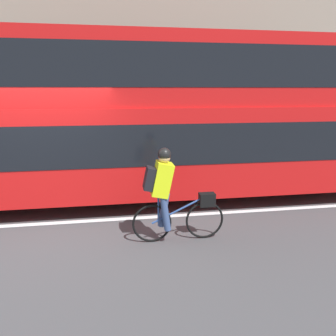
% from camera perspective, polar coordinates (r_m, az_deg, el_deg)
% --- Properties ---
extents(ground_plane, '(80.00, 80.00, 0.00)m').
position_cam_1_polar(ground_plane, '(6.53, -20.03, -9.52)').
color(ground_plane, '#424244').
extents(road_center_line, '(50.00, 0.14, 0.01)m').
position_cam_1_polar(road_center_line, '(6.65, -19.82, -9.03)').
color(road_center_line, silver).
rests_on(road_center_line, ground_plane).
extents(sidewalk_curb, '(60.00, 1.99, 0.11)m').
position_cam_1_polar(sidewalk_curb, '(10.97, -15.70, 0.29)').
color(sidewalk_curb, gray).
rests_on(sidewalk_curb, ground_plane).
extents(building_facade, '(60.00, 0.30, 9.18)m').
position_cam_1_polar(building_facade, '(12.04, -16.56, 23.13)').
color(building_facade, gray).
rests_on(building_facade, ground_plane).
extents(bus, '(10.08, 2.51, 3.53)m').
position_cam_1_polar(bus, '(7.35, -1.76, 9.69)').
color(bus, black).
rests_on(bus, ground_plane).
extents(cyclist_on_bike, '(1.54, 0.32, 1.58)m').
position_cam_1_polar(cyclist_on_bike, '(5.29, 0.13, -4.17)').
color(cyclist_on_bike, black).
rests_on(cyclist_on_bike, ground_plane).
extents(street_sign_post, '(0.36, 0.09, 2.31)m').
position_cam_1_polar(street_sign_post, '(10.67, -1.81, 7.80)').
color(street_sign_post, '#59595B').
rests_on(street_sign_post, sidewalk_curb).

